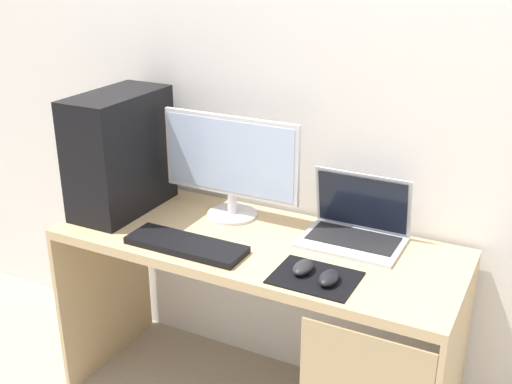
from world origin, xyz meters
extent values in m
cube|color=silver|center=(0.00, 0.32, 1.30)|extent=(4.00, 0.04, 2.60)
cube|color=tan|center=(0.00, 0.00, 0.70)|extent=(1.43, 0.55, 0.03)
cube|color=tan|center=(-0.70, 0.00, 0.34)|extent=(0.02, 0.55, 0.69)
cube|color=black|center=(-0.58, 0.02, 0.95)|extent=(0.21, 0.42, 0.45)
cylinder|color=silver|center=(-0.17, 0.14, 0.73)|extent=(0.19, 0.19, 0.01)
cylinder|color=silver|center=(-0.17, 0.14, 0.77)|extent=(0.04, 0.04, 0.08)
cube|color=silver|center=(-0.17, 0.13, 0.96)|extent=(0.54, 0.02, 0.30)
cube|color=#B2C6EA|center=(-0.17, 0.12, 0.96)|extent=(0.51, 0.00, 0.27)
cube|color=#B7BCC6|center=(0.31, 0.12, 0.73)|extent=(0.34, 0.24, 0.01)
cube|color=black|center=(0.31, 0.14, 0.73)|extent=(0.30, 0.16, 0.00)
cube|color=#B7BCC6|center=(0.31, 0.22, 0.84)|extent=(0.34, 0.05, 0.22)
cube|color=black|center=(0.31, 0.21, 0.84)|extent=(0.32, 0.04, 0.20)
cube|color=black|center=(-0.18, -0.16, 0.73)|extent=(0.42, 0.14, 0.02)
cube|color=black|center=(0.28, -0.15, 0.72)|extent=(0.26, 0.20, 0.00)
ellipsoid|color=#232326|center=(0.24, -0.14, 0.74)|extent=(0.06, 0.10, 0.03)
ellipsoid|color=black|center=(0.33, -0.17, 0.74)|extent=(0.06, 0.10, 0.03)
camera|label=1|loc=(0.89, -1.74, 1.69)|focal=43.93mm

